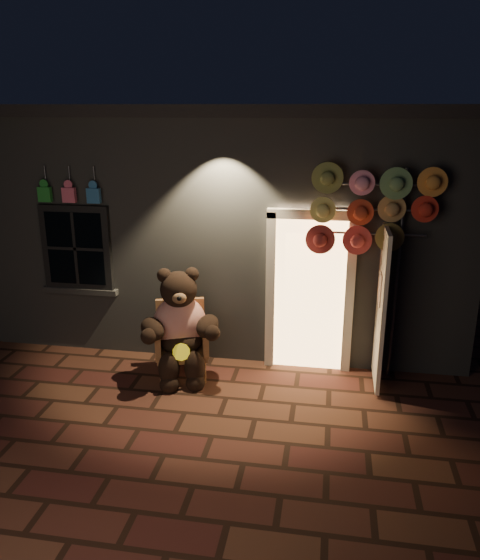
# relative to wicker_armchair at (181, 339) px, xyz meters

# --- Properties ---
(ground) EXTENTS (60.00, 60.00, 0.00)m
(ground) POSITION_rel_wicker_armchair_xyz_m (0.30, -0.99, -0.49)
(ground) COLOR #4F2D1E
(ground) RESTS_ON ground
(shop_building) EXTENTS (7.30, 5.95, 3.51)m
(shop_building) POSITION_rel_wicker_armchair_xyz_m (0.30, 2.99, 1.24)
(shop_building) COLOR slate
(shop_building) RESTS_ON ground
(wicker_armchair) EXTENTS (0.81, 0.78, 0.98)m
(wicker_armchair) POSITION_rel_wicker_armchair_xyz_m (0.00, 0.00, 0.00)
(wicker_armchair) COLOR olive
(wicker_armchair) RESTS_ON ground
(teddy_bear) EXTENTS (1.06, 0.97, 1.53)m
(teddy_bear) POSITION_rel_wicker_armchair_xyz_m (0.02, -0.12, 0.22)
(teddy_bear) COLOR red
(teddy_bear) RESTS_ON ground
(hat_rack) EXTENTS (1.56, 0.22, 2.76)m
(hat_rack) POSITION_rel_wicker_armchair_xyz_m (2.37, 0.28, 1.74)
(hat_rack) COLOR #59595E
(hat_rack) RESTS_ON ground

